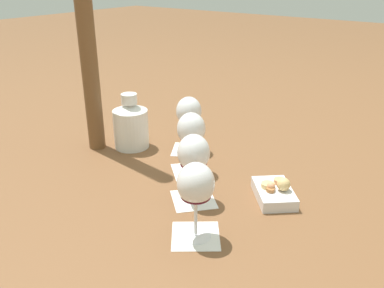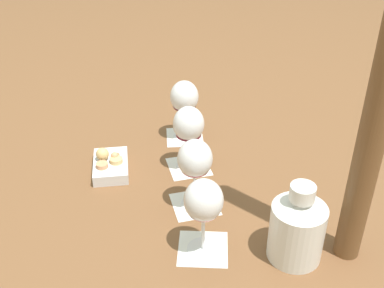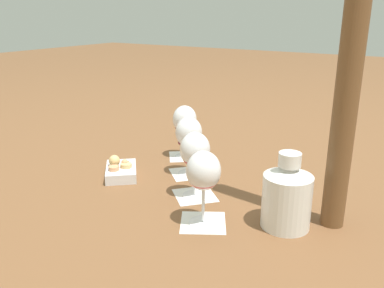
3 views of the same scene
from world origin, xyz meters
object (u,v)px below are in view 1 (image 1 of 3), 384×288
Objects in this scene: snack_dish at (275,192)px; umbrella_pole at (84,8)px; wine_glass_0 at (189,114)px; wine_glass_2 at (194,156)px; wine_glass_3 at (196,187)px; ceramic_vase at (131,124)px; wine_glass_1 at (191,132)px.

umbrella_pole is at bearing -175.74° from snack_dish.
wine_glass_0 is 0.31m from wine_glass_2.
wine_glass_2 is 0.56m from umbrella_pole.
snack_dish is at bearing 37.71° from wine_glass_2.
umbrella_pole reaches higher than wine_glass_0.
wine_glass_3 is at bearing -52.27° from wine_glass_2.
ceramic_vase is (-0.36, 0.15, -0.05)m from wine_glass_2.
wine_glass_1 reaches higher than snack_dish.
wine_glass_0 and wine_glass_1 have the same top height.
umbrella_pole is (-0.36, -0.04, 0.32)m from wine_glass_1.
wine_glass_1 is 1.00× the size of wine_glass_2.
ceramic_vase is (-0.27, 0.03, -0.05)m from wine_glass_1.
wine_glass_2 is (0.10, -0.12, 0.00)m from wine_glass_1.
snack_dish is at bearing -17.59° from wine_glass_0.
wine_glass_3 is 0.28m from snack_dish.
ceramic_vase is at bearing 149.14° from wine_glass_3.
wine_glass_1 is 0.48m from umbrella_pole.
wine_glass_2 is 1.09× the size of snack_dish.
ceramic_vase is at bearing 177.39° from snack_dish.
wine_glass_1 is at bearing 128.10° from wine_glass_3.
wine_glass_1 is 0.20× the size of umbrella_pole.
wine_glass_0 is at bearing 128.82° from wine_glass_2.
ceramic_vase is 1.12× the size of snack_dish.
ceramic_vase reaches higher than wine_glass_1.
wine_glass_1 is 0.16m from wine_glass_2.
wine_glass_0 is at bearing 162.41° from snack_dish.
wine_glass_0 is at bearing 27.89° from ceramic_vase.
wine_glass_2 is at bearing 127.73° from wine_glass_3.
wine_glass_1 and wine_glass_2 have the same top height.
wine_glass_0 is 1.00× the size of wine_glass_2.
wine_glass_0 is at bearing 129.20° from wine_glass_1.
wine_glass_0 reaches higher than snack_dish.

